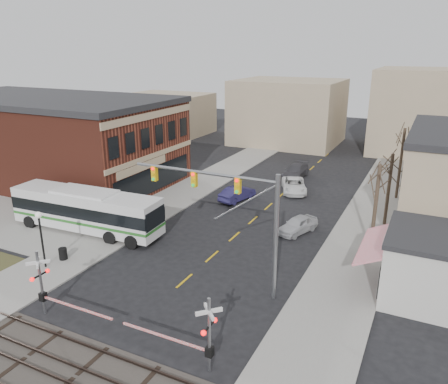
# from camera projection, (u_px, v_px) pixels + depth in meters

# --- Properties ---
(ground) EXTENTS (160.00, 160.00, 0.00)m
(ground) POSITION_uv_depth(u_px,v_px,m) (168.00, 295.00, 27.46)
(ground) COLOR black
(ground) RESTS_ON ground
(sidewalk_west) EXTENTS (5.00, 60.00, 0.12)m
(sidewalk_west) POSITION_uv_depth(u_px,v_px,m) (194.00, 187.00, 48.45)
(sidewalk_west) COLOR gray
(sidewalk_west) RESTS_ON ground
(sidewalk_east) EXTENTS (5.00, 60.00, 0.12)m
(sidewalk_east) POSITION_uv_depth(u_px,v_px,m) (372.00, 215.00, 40.53)
(sidewalk_east) COLOR gray
(sidewalk_east) RESTS_ON ground
(ballast_strip) EXTENTS (160.00, 5.00, 0.06)m
(ballast_strip) POSITION_uv_depth(u_px,v_px,m) (75.00, 377.00, 20.63)
(ballast_strip) COLOR #332D28
(ballast_strip) RESTS_ON ground
(rail_tracks) EXTENTS (160.00, 3.91, 0.14)m
(rail_tracks) POSITION_uv_depth(u_px,v_px,m) (75.00, 375.00, 20.60)
(rail_tracks) COLOR #2D231E
(rail_tracks) RESTS_ON ground
(brick_building) EXTENTS (30.40, 15.40, 9.60)m
(brick_building) POSITION_uv_depth(u_px,v_px,m) (46.00, 138.00, 50.83)
(brick_building) COLOR maroon
(brick_building) RESTS_ON ground
(tree_east_a) EXTENTS (0.28, 0.28, 6.75)m
(tree_east_a) POSITION_uv_depth(u_px,v_px,m) (375.00, 209.00, 32.21)
(tree_east_a) COLOR #382B21
(tree_east_a) RESTS_ON sidewalk_east
(tree_east_b) EXTENTS (0.28, 0.28, 6.30)m
(tree_east_b) POSITION_uv_depth(u_px,v_px,m) (389.00, 190.00, 37.27)
(tree_east_b) COLOR #382B21
(tree_east_b) RESTS_ON sidewalk_east
(tree_east_c) EXTENTS (0.28, 0.28, 7.20)m
(tree_east_c) POSITION_uv_depth(u_px,v_px,m) (400.00, 164.00, 43.86)
(tree_east_c) COLOR #382B21
(tree_east_c) RESTS_ON sidewalk_east
(transit_bus) EXTENTS (13.60, 3.65, 3.47)m
(transit_bus) POSITION_uv_depth(u_px,v_px,m) (86.00, 210.00, 36.45)
(transit_bus) COLOR silver
(transit_bus) RESTS_ON ground
(traffic_signal_mast) EXTENTS (9.94, 0.30, 8.00)m
(traffic_signal_mast) POSITION_uv_depth(u_px,v_px,m) (234.00, 205.00, 26.57)
(traffic_signal_mast) COLOR gray
(traffic_signal_mast) RESTS_ON ground
(rr_crossing_west) EXTENTS (5.60, 1.36, 4.00)m
(rr_crossing_west) POSITION_uv_depth(u_px,v_px,m) (47.00, 285.00, 24.86)
(rr_crossing_west) COLOR gray
(rr_crossing_west) RESTS_ON ground
(rr_crossing_east) EXTENTS (5.60, 1.36, 4.00)m
(rr_crossing_east) POSITION_uv_depth(u_px,v_px,m) (201.00, 334.00, 20.65)
(rr_crossing_east) COLOR gray
(rr_crossing_east) RESTS_ON ground
(street_lamp) EXTENTS (0.44, 0.44, 4.14)m
(street_lamp) POSITION_uv_depth(u_px,v_px,m) (40.00, 228.00, 29.89)
(street_lamp) COLOR black
(street_lamp) RESTS_ON sidewalk_west
(trash_bin) EXTENTS (0.60, 0.60, 0.85)m
(trash_bin) POSITION_uv_depth(u_px,v_px,m) (63.00, 254.00, 31.80)
(trash_bin) COLOR black
(trash_bin) RESTS_ON sidewalk_west
(car_a) EXTENTS (2.97, 4.43, 1.40)m
(car_a) POSITION_uv_depth(u_px,v_px,m) (298.00, 225.00, 36.58)
(car_a) COLOR #B2B3B7
(car_a) RESTS_ON ground
(car_b) EXTENTS (2.55, 4.67, 1.46)m
(car_b) POSITION_uv_depth(u_px,v_px,m) (237.00, 194.00, 44.30)
(car_b) COLOR #1F1B45
(car_b) RESTS_ON ground
(car_c) EXTENTS (4.20, 5.76, 1.45)m
(car_c) POSITION_uv_depth(u_px,v_px,m) (294.00, 185.00, 46.93)
(car_c) COLOR white
(car_c) RESTS_ON ground
(car_d) EXTENTS (2.26, 5.44, 1.57)m
(car_d) POSITION_uv_depth(u_px,v_px,m) (295.00, 171.00, 51.95)
(car_d) COLOR #3A393D
(car_d) RESTS_ON ground
(pedestrian_near) EXTENTS (0.46, 0.64, 1.61)m
(pedestrian_near) POSITION_uv_depth(u_px,v_px,m) (116.00, 231.00, 34.73)
(pedestrian_near) COLOR #4F473F
(pedestrian_near) RESTS_ON sidewalk_west
(pedestrian_far) EXTENTS (1.02, 1.14, 1.91)m
(pedestrian_far) POSITION_uv_depth(u_px,v_px,m) (124.00, 215.00, 37.73)
(pedestrian_far) COLOR #35425C
(pedestrian_far) RESTS_ON sidewalk_west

